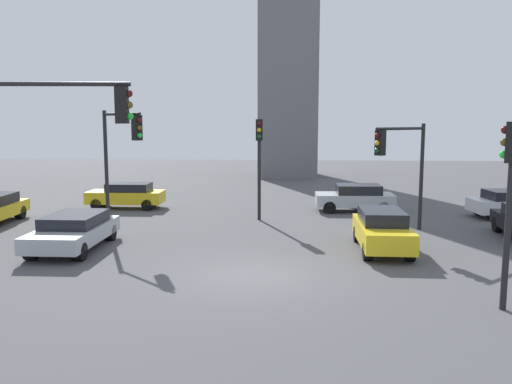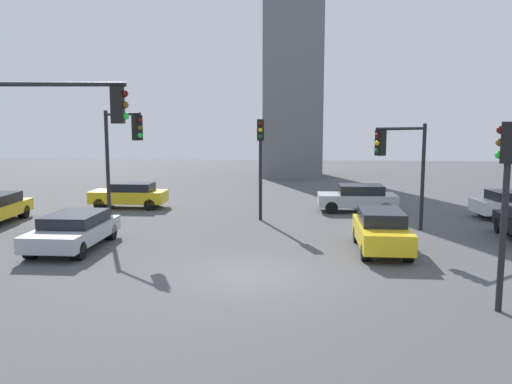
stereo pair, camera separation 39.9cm
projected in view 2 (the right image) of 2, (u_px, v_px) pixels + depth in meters
The scene contains 10 objects.
ground_plane at pixel (249, 275), 16.20m from camera, with size 96.56×96.56×0.00m, color #4C4C4F.
traffic_light_0 at pixel (402, 156), 21.54m from camera, with size 2.45×2.19×4.62m.
traffic_light_1 at pixel (261, 150), 24.77m from camera, with size 0.33×0.46×4.81m.
traffic_light_2 at pixel (506, 180), 12.70m from camera, with size 0.49×0.44×4.71m.
traffic_light_3 at pixel (40, 138), 14.28m from camera, with size 4.40×0.60×5.94m.
traffic_light_4 at pixel (122, 145), 21.92m from camera, with size 2.27×2.11×5.18m.
car_0 at pixel (381, 230), 19.11m from camera, with size 1.75×4.16×1.49m.
car_2 at pixel (74, 230), 19.55m from camera, with size 2.07×4.55×1.30m.
car_3 at pixel (358, 198), 27.47m from camera, with size 4.07×1.89×1.42m.
car_6 at pixel (129, 195), 28.64m from camera, with size 4.06×1.66×1.38m.
Camera 2 is at (1.51, -15.64, 4.73)m, focal length 36.79 mm.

